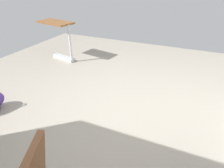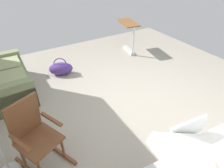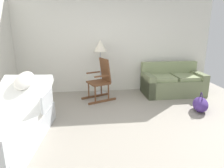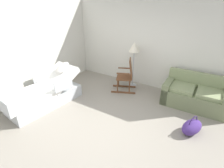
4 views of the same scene
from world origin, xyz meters
TOP-DOWN VIEW (x-y plane):
  - ground_plane at (0.00, 0.00)m, footprint 6.65×6.65m
  - back_wall at (0.00, 2.57)m, footprint 5.52×0.10m
  - hospital_bed at (-1.96, -0.12)m, footprint 1.17×2.15m
  - couch at (1.56, 2.00)m, footprint 1.61×0.87m
  - rocking_chair at (-0.42, 1.80)m, footprint 0.89×0.74m
  - floor_lamp at (-0.39, 2.22)m, footprint 0.34×0.34m
  - duffel_bag at (1.72, 0.78)m, footprint 0.51×0.64m

SIDE VIEW (x-z plane):
  - ground_plane at x=0.00m, z-range 0.00..0.00m
  - duffel_bag at x=1.72m, z-range -0.06..0.37m
  - hospital_bed at x=-1.96m, z-range -0.22..0.83m
  - couch at x=1.56m, z-range -0.12..0.73m
  - rocking_chair at x=-0.42m, z-range -0.02..1.03m
  - floor_lamp at x=-0.39m, z-range 0.49..1.97m
  - back_wall at x=0.00m, z-range 0.00..2.70m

